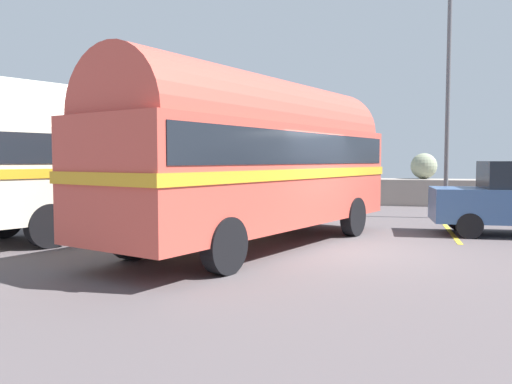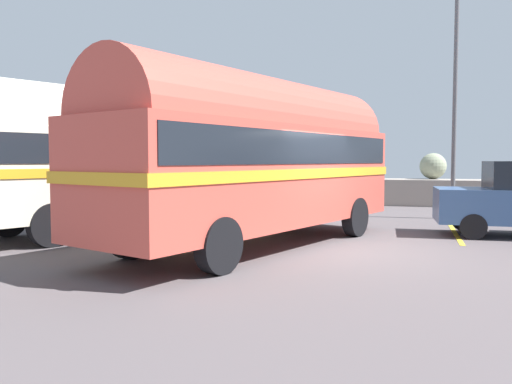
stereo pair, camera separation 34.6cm
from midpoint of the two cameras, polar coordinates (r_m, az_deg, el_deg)
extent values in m
cube|color=#534B4E|center=(10.94, 8.66, -6.44)|extent=(32.00, 26.00, 0.02)
cube|color=gray|center=(22.58, 12.06, 0.07)|extent=(31.36, 1.80, 1.10)
cube|color=gray|center=(26.59, -17.18, 2.61)|extent=(1.06, 1.10, 0.85)
sphere|color=gray|center=(24.20, -9.47, 3.20)|extent=(1.32, 1.32, 1.32)
sphere|color=gray|center=(23.60, 0.23, 3.05)|extent=(1.16, 1.16, 1.16)
sphere|color=gray|center=(22.88, 6.45, 2.75)|extent=(0.96, 0.96, 0.96)
sphere|color=gray|center=(22.93, 17.85, 2.78)|extent=(1.10, 1.10, 1.10)
cube|color=gray|center=(23.46, 26.28, 2.12)|extent=(0.91, 0.91, 0.71)
cube|color=gold|center=(14.40, 20.25, -4.15)|extent=(0.12, 4.40, 0.01)
cylinder|color=black|center=(13.95, 1.77, -2.20)|extent=(0.58, 1.00, 0.96)
cylinder|color=black|center=(12.90, 10.07, -2.73)|extent=(0.58, 1.00, 0.96)
cylinder|color=black|center=(10.00, -14.61, -4.63)|extent=(0.58, 1.00, 0.96)
cylinder|color=black|center=(8.47, -4.72, -6.00)|extent=(0.58, 1.00, 0.96)
cube|color=#D14C3F|center=(11.10, -0.68, 1.86)|extent=(5.04, 8.72, 2.10)
cylinder|color=#D14C3F|center=(11.12, -0.68, 7.28)|extent=(4.74, 8.34, 2.20)
cube|color=gold|center=(11.10, -0.68, 2.14)|extent=(5.12, 8.82, 0.20)
cube|color=black|center=(11.10, -0.68, 4.85)|extent=(4.97, 8.42, 0.64)
cube|color=silver|center=(14.84, 8.85, -1.10)|extent=(2.20, 0.91, 0.28)
cylinder|color=black|center=(16.60, -10.37, -1.33)|extent=(0.66, 0.99, 0.96)
cylinder|color=black|center=(14.97, -4.96, -1.82)|extent=(0.66, 0.99, 0.96)
cylinder|color=black|center=(13.88, -27.17, -2.63)|extent=(0.66, 0.99, 0.96)
cylinder|color=black|center=(11.89, -23.01, -3.50)|extent=(0.66, 0.99, 0.96)
cube|color=silver|center=(14.09, -15.71, 2.10)|extent=(5.70, 8.63, 2.10)
cylinder|color=silver|center=(14.10, -15.79, 6.37)|extent=(5.38, 8.24, 2.20)
cube|color=gold|center=(14.09, -15.72, 2.31)|extent=(5.78, 8.73, 0.20)
cube|color=black|center=(14.09, -15.75, 4.45)|extent=(5.59, 8.34, 0.64)
cube|color=silver|center=(16.91, -3.63, -0.50)|extent=(2.14, 1.10, 0.28)
cylinder|color=black|center=(13.23, 22.06, -3.52)|extent=(0.63, 0.23, 0.62)
cylinder|color=black|center=(14.73, 21.07, -2.80)|extent=(0.63, 0.23, 0.62)
cylinder|color=#5B5B60|center=(17.65, 20.12, 9.14)|extent=(0.14, 0.14, 7.36)
camera|label=1|loc=(0.17, -90.87, -0.05)|focal=35.77mm
camera|label=2|loc=(0.17, 89.13, 0.05)|focal=35.77mm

